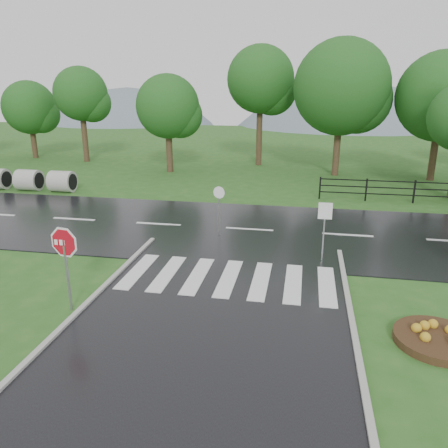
# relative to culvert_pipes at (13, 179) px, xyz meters

# --- Properties ---
(ground) EXTENTS (120.00, 120.00, 0.00)m
(ground) POSITION_rel_culvert_pipes_xyz_m (14.57, -15.00, -0.60)
(ground) COLOR #27561C
(ground) RESTS_ON ground
(main_road) EXTENTS (90.00, 8.00, 0.04)m
(main_road) POSITION_rel_culvert_pipes_xyz_m (14.57, -5.00, -0.60)
(main_road) COLOR black
(main_road) RESTS_ON ground
(crosswalk) EXTENTS (6.50, 2.80, 0.02)m
(crosswalk) POSITION_rel_culvert_pipes_xyz_m (14.57, -10.00, -0.54)
(crosswalk) COLOR silver
(crosswalk) RESTS_ON ground
(fence_west) EXTENTS (9.58, 0.08, 1.20)m
(fence_west) POSITION_rel_culvert_pipes_xyz_m (22.32, 1.00, 0.12)
(fence_west) COLOR black
(fence_west) RESTS_ON ground
(hills) EXTENTS (102.00, 48.00, 48.00)m
(hills) POSITION_rel_culvert_pipes_xyz_m (18.06, 50.00, -16.14)
(hills) COLOR slate
(hills) RESTS_ON ground
(treeline) EXTENTS (83.20, 5.20, 10.00)m
(treeline) POSITION_rel_culvert_pipes_xyz_m (15.57, 9.00, -0.60)
(treeline) COLOR #184E18
(treeline) RESTS_ON ground
(culvert_pipes) EXTENTS (7.60, 1.20, 1.20)m
(culvert_pipes) POSITION_rel_culvert_pipes_xyz_m (0.00, 0.00, 0.00)
(culvert_pipes) COLOR #9E9B93
(culvert_pipes) RESTS_ON ground
(stop_sign) EXTENTS (1.10, 0.22, 2.50)m
(stop_sign) POSITION_rel_culvert_pipes_xyz_m (10.72, -12.69, 1.15)
(stop_sign) COLOR #939399
(stop_sign) RESTS_ON ground
(flower_bed) EXTENTS (1.97, 1.97, 0.39)m
(flower_bed) POSITION_rel_culvert_pipes_xyz_m (20.00, -12.59, -0.45)
(flower_bed) COLOR #332111
(flower_bed) RESTS_ON ground
(reg_sign_small) EXTENTS (0.47, 0.06, 2.09)m
(reg_sign_small) POSITION_rel_culvert_pipes_xyz_m (17.47, -7.91, 0.89)
(reg_sign_small) COLOR #939399
(reg_sign_small) RESTS_ON ground
(reg_sign_round) EXTENTS (0.47, 0.13, 2.06)m
(reg_sign_round) POSITION_rel_culvert_pipes_xyz_m (13.47, -6.00, 0.72)
(reg_sign_round) COLOR #939399
(reg_sign_round) RESTS_ON ground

